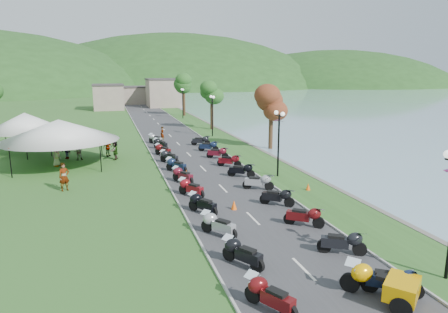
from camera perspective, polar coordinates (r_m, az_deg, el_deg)
road at (r=50.77m, az=-7.72°, el=2.97°), size 7.00×120.00×0.02m
hills_backdrop at (r=209.86m, az=-14.46°, el=9.61°), size 360.00×120.00×76.00m
far_building at (r=94.89m, az=-13.15°, el=8.52°), size 18.00×16.00×5.00m
yellow_trike at (r=15.83m, az=21.32°, el=-16.64°), size 3.07×3.19×1.25m
moto_row_left at (r=26.04m, az=-4.55°, el=-4.57°), size 2.60×42.02×1.10m
moto_row_right at (r=29.05m, az=3.63°, el=-2.78°), size 2.60×33.25×1.10m
vendor_tent_main at (r=36.87m, az=-22.34°, el=1.84°), size 6.57×6.57×4.00m
vendor_tent_side at (r=44.11m, az=-26.40°, el=3.04°), size 4.93×4.93×4.00m
tree_lakeside at (r=41.69m, az=6.76°, el=6.17°), size 2.69×2.69×7.46m
pedestrian_a at (r=29.44m, az=-21.73°, el=-4.55°), size 0.87×0.79×1.95m
pedestrian_b at (r=38.94m, az=-20.02°, el=-0.48°), size 0.78×0.44×1.57m
pedestrian_c at (r=39.83m, az=-21.54°, el=-0.32°), size 1.14×1.17×1.79m
traffic_cone_near at (r=23.67m, az=1.43°, el=-6.93°), size 0.37×0.37×0.57m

